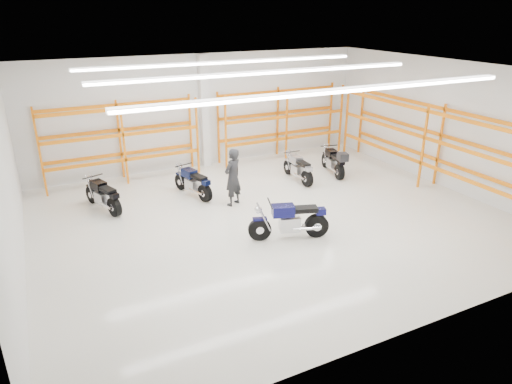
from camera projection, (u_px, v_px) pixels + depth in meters
name	position (u px, v px, depth m)	size (l,w,h in m)	color
ground	(272.00, 218.00, 14.28)	(14.00, 14.00, 0.00)	beige
room_shell	(273.00, 114.00, 13.08)	(14.02, 12.02, 4.51)	silver
motorcycle_main	(292.00, 221.00, 12.85)	(2.25, 1.04, 1.14)	black
motorcycle_back_a	(104.00, 196.00, 14.67)	(0.93, 2.03, 1.03)	black
motorcycle_back_b	(194.00, 183.00, 15.79)	(0.84, 2.04, 1.02)	black
motorcycle_back_c	(299.00, 169.00, 17.21)	(0.68, 2.06, 1.01)	black
motorcycle_back_d	(334.00, 162.00, 17.82)	(0.86, 2.15, 1.11)	black
standing_man	(233.00, 177.00, 14.93)	(0.71, 0.46, 1.94)	black
structural_column	(204.00, 112.00, 18.28)	(0.32, 0.32, 4.50)	white
pallet_racking_back_left	(121.00, 135.00, 16.78)	(5.67, 0.87, 3.00)	#EB6200
pallet_racking_back_right	(282.00, 117.00, 19.57)	(5.67, 0.87, 3.00)	#EB6200
pallet_racking_side	(433.00, 138.00, 16.26)	(0.87, 9.07, 3.00)	#EB6200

